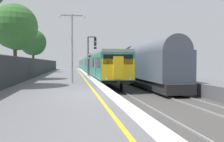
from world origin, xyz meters
name	(u,v)px	position (x,y,z in m)	size (l,w,h in m)	color
ground	(154,105)	(2.64, 0.00, -0.61)	(17.40, 110.00, 1.21)	slate
commuter_train_at_platform	(90,64)	(2.10, 38.40, 1.27)	(2.83, 63.21, 3.81)	#2D846B
freight_train_adjacent_track	(123,63)	(6.10, 24.15, 1.52)	(2.60, 40.13, 4.61)	#232326
signal_gantry	(91,51)	(0.63, 17.02, 2.93)	(1.10, 0.24, 4.67)	#47474C
speed_limit_sign	(90,62)	(0.25, 13.20, 1.61)	(0.59, 0.08, 2.51)	#59595B
platform_lamp_mid	(72,42)	(-1.51, 6.76, 3.11)	(2.00, 0.20, 5.22)	#93999E
background_tree_left	(15,28)	(-6.72, 11.97, 4.74)	(4.21, 4.21, 7.04)	#473323
background_tree_right	(34,43)	(-7.78, 30.00, 4.76)	(4.30, 4.30, 7.07)	#473323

